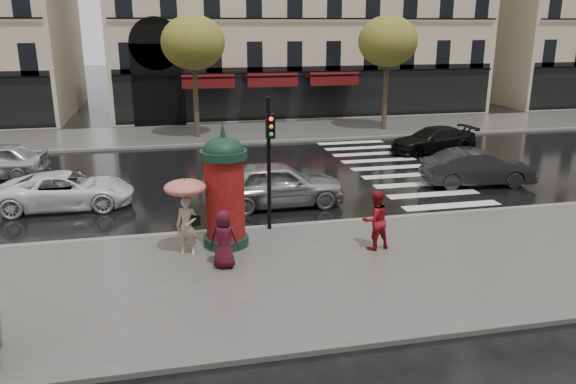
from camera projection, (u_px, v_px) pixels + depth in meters
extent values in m
plane|color=black|center=(317.00, 267.00, 14.83)|extent=(160.00, 160.00, 0.00)
cube|color=#474744|center=(322.00, 273.00, 14.34)|extent=(90.00, 7.00, 0.12)
cube|color=#474744|center=(231.00, 133.00, 32.58)|extent=(90.00, 6.00, 0.12)
cube|color=slate|center=(292.00, 226.00, 17.61)|extent=(90.00, 0.25, 0.14)
cube|color=slate|center=(238.00, 143.00, 29.77)|extent=(90.00, 0.25, 0.14)
cube|color=silver|center=(390.00, 167.00, 25.04)|extent=(3.60, 11.75, 0.01)
cylinder|color=#38281C|center=(195.00, 92.00, 30.50)|extent=(0.28, 0.28, 5.20)
ellipsoid|color=#495B1D|center=(193.00, 43.00, 29.75)|extent=(3.40, 3.40, 2.89)
cylinder|color=#38281C|center=(386.00, 87.00, 32.76)|extent=(0.28, 0.28, 5.20)
ellipsoid|color=#495B1D|center=(388.00, 41.00, 32.01)|extent=(3.40, 3.40, 2.89)
imported|color=#C0B09E|center=(187.00, 226.00, 15.13)|extent=(0.68, 0.55, 1.62)
cylinder|color=black|center=(186.00, 207.00, 14.98)|extent=(0.02, 0.02, 1.03)
ellipsoid|color=#BE234E|center=(185.00, 188.00, 14.82)|extent=(1.12, 1.12, 0.39)
cone|color=black|center=(185.00, 179.00, 14.76)|extent=(0.04, 0.04, 0.09)
cube|color=black|center=(196.00, 220.00, 15.07)|extent=(0.24, 0.11, 0.30)
imported|color=maroon|center=(375.00, 220.00, 15.50)|extent=(0.92, 0.78, 1.68)
imported|color=#420D1C|center=(224.00, 239.00, 14.31)|extent=(0.87, 0.71, 1.54)
cylinder|color=black|center=(226.00, 240.00, 15.97)|extent=(1.27, 1.27, 0.27)
cylinder|color=maroon|center=(225.00, 197.00, 15.61)|extent=(1.09, 1.09, 2.27)
cylinder|color=black|center=(223.00, 154.00, 15.25)|extent=(1.31, 1.31, 0.23)
ellipsoid|color=black|center=(223.00, 151.00, 15.23)|extent=(1.13, 1.13, 0.79)
cone|color=black|center=(223.00, 130.00, 15.06)|extent=(0.18, 0.18, 0.41)
cylinder|color=black|center=(269.00, 165.00, 16.68)|extent=(0.12, 0.12, 4.02)
cube|color=black|center=(270.00, 126.00, 16.12)|extent=(0.26, 0.20, 0.70)
imported|color=#9F9FA4|center=(277.00, 184.00, 19.59)|extent=(4.69, 1.92, 1.59)
imported|color=black|center=(478.00, 168.00, 22.14)|extent=(4.44, 1.99, 1.42)
imported|color=white|center=(67.00, 190.00, 19.42)|extent=(4.57, 2.18, 1.26)
imported|color=black|center=(433.00, 140.00, 27.81)|extent=(4.52, 2.25, 1.26)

